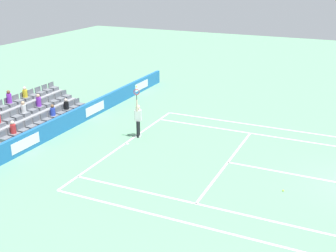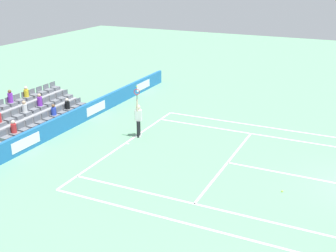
% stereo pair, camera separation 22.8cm
% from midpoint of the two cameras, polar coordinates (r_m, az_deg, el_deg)
% --- Properties ---
extents(line_baseline, '(10.97, 0.10, 0.01)m').
position_cam_midpoint_polar(line_baseline, '(22.24, -5.98, -2.30)').
color(line_baseline, white).
rests_on(line_baseline, ground).
extents(line_service, '(8.23, 0.10, 0.01)m').
position_cam_midpoint_polar(line_service, '(20.20, 7.63, -4.78)').
color(line_service, white).
rests_on(line_service, ground).
extents(line_centre_service, '(0.10, 6.40, 0.01)m').
position_cam_midpoint_polar(line_centre_service, '(19.64, 16.62, -6.27)').
color(line_centre_service, white).
rests_on(line_centre_service, ground).
extents(line_singles_sideline_left, '(0.10, 11.89, 0.01)m').
position_cam_midpoint_polar(line_singles_sideline_left, '(16.61, 4.82, -10.56)').
color(line_singles_sideline_left, white).
rests_on(line_singles_sideline_left, ground).
extents(line_singles_sideline_right, '(0.10, 11.89, 0.01)m').
position_cam_midpoint_polar(line_singles_sideline_right, '(23.78, 11.66, -1.10)').
color(line_singles_sideline_right, white).
rests_on(line_singles_sideline_right, ground).
extents(line_doubles_sideline_left, '(0.10, 11.89, 0.01)m').
position_cam_midpoint_polar(line_doubles_sideline_left, '(15.51, 3.03, -12.94)').
color(line_doubles_sideline_left, white).
rests_on(line_doubles_sideline_left, ground).
extents(line_doubles_sideline_right, '(0.10, 11.89, 0.01)m').
position_cam_midpoint_polar(line_doubles_sideline_right, '(25.04, 12.40, -0.06)').
color(line_doubles_sideline_right, white).
rests_on(line_doubles_sideline_right, ground).
extents(line_centre_mark, '(0.10, 0.20, 0.01)m').
position_cam_midpoint_polar(line_centre_mark, '(22.19, -5.76, -2.34)').
color(line_centre_mark, white).
rests_on(line_centre_mark, ground).
extents(sponsor_barrier, '(24.05, 0.22, 0.96)m').
position_cam_midpoint_polar(sponsor_barrier, '(24.20, -14.07, 0.29)').
color(sponsor_barrier, '#1E66AD').
rests_on(sponsor_barrier, ground).
extents(tennis_player, '(0.54, 0.43, 2.85)m').
position_cam_midpoint_polar(tennis_player, '(22.71, -4.29, 0.91)').
color(tennis_player, black).
rests_on(tennis_player, ground).
extents(stadium_stand, '(6.82, 2.85, 2.19)m').
position_cam_midpoint_polar(stadium_stand, '(25.63, -18.18, 1.16)').
color(stadium_stand, gray).
rests_on(stadium_stand, ground).
extents(loose_tennis_ball, '(0.07, 0.07, 0.07)m').
position_cam_midpoint_polar(loose_tennis_ball, '(18.12, 14.68, -8.29)').
color(loose_tennis_ball, '#D1E533').
rests_on(loose_tennis_ball, ground).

